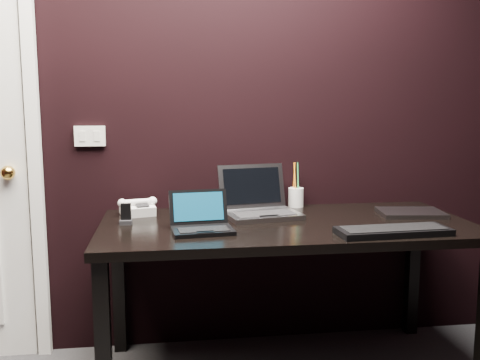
{
  "coord_description": "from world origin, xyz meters",
  "views": [
    {
      "loc": [
        -0.24,
        -0.96,
        1.29
      ],
      "look_at": [
        0.08,
        1.35,
        0.95
      ],
      "focal_mm": 40.0,
      "sensor_mm": 36.0,
      "label": 1
    }
  ],
  "objects": [
    {
      "name": "desk_phone",
      "position": [
        -0.39,
        1.65,
        0.77
      ],
      "size": [
        0.2,
        0.18,
        0.09
      ],
      "color": "white",
      "rests_on": "desk"
    },
    {
      "name": "mobile_phone",
      "position": [
        -0.43,
        1.46,
        0.78
      ],
      "size": [
        0.06,
        0.05,
        0.09
      ],
      "color": "black",
      "rests_on": "desk"
    },
    {
      "name": "wall_switch",
      "position": [
        -0.62,
        1.79,
        1.12
      ],
      "size": [
        0.15,
        0.02,
        0.1
      ],
      "color": "silver",
      "rests_on": "wall_back"
    },
    {
      "name": "desk",
      "position": [
        0.3,
        1.4,
        0.66
      ],
      "size": [
        1.7,
        0.8,
        0.74
      ],
      "color": "black",
      "rests_on": "ground"
    },
    {
      "name": "ext_keyboard",
      "position": [
        0.69,
        1.11,
        0.75
      ],
      "size": [
        0.48,
        0.19,
        0.03
      ],
      "color": "black",
      "rests_on": "desk"
    },
    {
      "name": "pen_cup",
      "position": [
        0.43,
        1.75,
        0.79
      ],
      "size": [
        0.1,
        0.1,
        0.24
      ],
      "color": "white",
      "rests_on": "desk"
    },
    {
      "name": "silver_laptop",
      "position": [
        0.2,
        1.55,
        0.79
      ],
      "size": [
        0.39,
        0.37,
        0.24
      ],
      "color": "#A1A1A6",
      "rests_on": "desk"
    },
    {
      "name": "closed_laptop",
      "position": [
        0.94,
        1.47,
        0.75
      ],
      "size": [
        0.33,
        0.25,
        0.02
      ],
      "color": "gray",
      "rests_on": "desk"
    },
    {
      "name": "netbook",
      "position": [
        -0.1,
        1.28,
        0.77
      ],
      "size": [
        0.28,
        0.25,
        0.16
      ],
      "color": "black",
      "rests_on": "desk"
    },
    {
      "name": "wall_back",
      "position": [
        0.0,
        1.8,
        1.3
      ],
      "size": [
        4.0,
        0.0,
        4.0
      ],
      "primitive_type": "plane",
      "rotation": [
        1.57,
        0.0,
        0.0
      ],
      "color": "black",
      "rests_on": "ground"
    }
  ]
}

